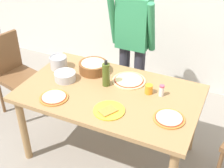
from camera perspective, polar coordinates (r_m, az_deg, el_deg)
name	(u,v)px	position (r m, az deg, el deg)	size (l,w,h in m)	color
ground	(110,152)	(3.18, -0.39, -12.78)	(8.00, 8.00, 0.00)	gray
dining_table	(110,100)	(2.74, -0.44, -2.99)	(1.60, 0.96, 0.76)	#A37A4C
person_cook	(133,39)	(3.24, 3.97, 8.47)	(0.49, 0.25, 1.62)	#2D2D38
chair_wooden_left	(13,70)	(3.62, -18.19, 2.48)	(0.48, 0.48, 0.95)	brown
pizza_raw_on_board	(129,80)	(2.83, 3.24, 0.70)	(0.32, 0.32, 0.02)	beige
pizza_cooked_on_tray	(169,118)	(2.42, 10.79, -6.41)	(0.25, 0.25, 0.02)	#C67A33
pizza_second_cooked	(54,97)	(2.65, -10.96, -2.50)	(0.25, 0.25, 0.02)	#C67A33
plate_with_slice	(109,110)	(2.45, -0.60, -5.05)	(0.26, 0.26, 0.02)	gold
popcorn_bowl	(93,66)	(2.96, -3.57, 3.39)	(0.28, 0.28, 0.11)	brown
mixing_bowl_steel	(65,76)	(2.86, -8.93, 1.44)	(0.20, 0.20, 0.08)	#B7B7BC
olive_oil_bottle	(106,75)	(2.72, -1.14, 1.81)	(0.07, 0.07, 0.26)	#47561E
steel_pot	(59,62)	(3.06, -10.10, 4.06)	(0.17, 0.17, 0.13)	#B7B7BC
cup_orange	(149,89)	(2.66, 7.00, -0.97)	(0.07, 0.07, 0.09)	orange
salt_shaker	(162,91)	(2.64, 9.39, -1.23)	(0.04, 0.04, 0.11)	white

